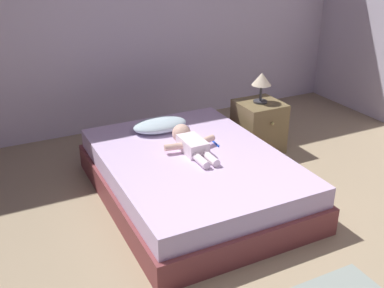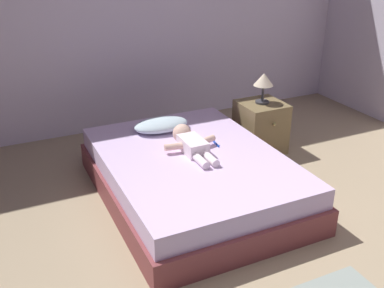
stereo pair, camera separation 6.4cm
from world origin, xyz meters
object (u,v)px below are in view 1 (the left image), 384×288
(baby, at_px, (190,143))
(toothbrush, at_px, (214,142))
(pillow, at_px, (160,125))
(nightstand, at_px, (259,126))
(lamp, at_px, (262,81))
(bed, at_px, (192,176))

(baby, bearing_deg, toothbrush, 4.99)
(pillow, xyz_separation_m, nightstand, (1.05, -0.05, -0.19))
(nightstand, bearing_deg, lamp, 90.00)
(baby, relative_size, nightstand, 1.23)
(toothbrush, distance_m, nightstand, 0.85)
(nightstand, relative_size, lamp, 1.70)
(bed, height_order, baby, baby)
(toothbrush, relative_size, lamp, 0.55)
(nightstand, distance_m, lamp, 0.48)
(toothbrush, bearing_deg, pillow, 124.38)
(bed, relative_size, pillow, 3.82)
(bed, bearing_deg, lamp, 27.52)
(lamp, bearing_deg, nightstand, -90.00)
(bed, xyz_separation_m, pillow, (-0.04, 0.58, 0.25))
(lamp, bearing_deg, baby, -156.53)
(baby, height_order, toothbrush, baby)
(toothbrush, bearing_deg, baby, -175.01)
(pillow, relative_size, baby, 0.80)
(pillow, distance_m, lamp, 1.10)
(baby, bearing_deg, nightstand, 23.46)
(bed, xyz_separation_m, nightstand, (1.02, 0.53, 0.07))
(bed, relative_size, lamp, 6.40)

